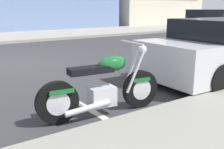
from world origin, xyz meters
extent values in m
plane|color=#333335|center=(0.00, 0.00, 0.00)|extent=(260.00, 260.00, 0.00)
cube|color=gray|center=(12.00, 7.49, 0.07)|extent=(120.00, 5.00, 0.14)
cube|color=silver|center=(0.00, -4.39, 0.00)|extent=(0.12, 2.20, 0.01)
cylinder|color=black|center=(0.76, -4.70, 0.31)|extent=(0.64, 0.18, 0.63)
cylinder|color=silver|center=(0.76, -4.70, 0.31)|extent=(0.36, 0.16, 0.35)
cylinder|color=black|center=(-0.64, -4.54, 0.31)|extent=(0.64, 0.18, 0.63)
cylinder|color=silver|center=(-0.64, -4.54, 0.31)|extent=(0.36, 0.16, 0.35)
cube|color=silver|center=(0.06, -4.62, 0.30)|extent=(0.43, 0.30, 0.30)
cube|color=black|center=(-0.12, -4.60, 0.73)|extent=(0.70, 0.30, 0.10)
ellipsoid|color=#196028|center=(0.24, -4.64, 0.79)|extent=(0.50, 0.29, 0.24)
cube|color=#196028|center=(-0.59, -4.55, 0.49)|extent=(0.38, 0.22, 0.06)
cube|color=#196028|center=(0.74, -4.70, 0.49)|extent=(0.34, 0.20, 0.06)
cylinder|color=silver|center=(0.63, -4.61, 0.63)|extent=(0.34, 0.08, 0.65)
cylinder|color=silver|center=(0.61, -4.75, 0.63)|extent=(0.34, 0.08, 0.65)
cylinder|color=silver|center=(0.59, -4.68, 1.09)|extent=(0.11, 0.62, 0.04)
sphere|color=silver|center=(0.78, -4.70, 0.97)|extent=(0.15, 0.15, 0.15)
cylinder|color=silver|center=(-0.25, -4.73, 0.20)|extent=(0.71, 0.17, 0.16)
cylinder|color=black|center=(2.44, -3.46, 0.31)|extent=(0.63, 0.25, 0.62)
cylinder|color=black|center=(2.37, -5.09, 0.31)|extent=(0.63, 0.25, 0.62)
cube|color=beige|center=(14.18, 4.24, 0.55)|extent=(4.48, 1.91, 0.77)
cube|color=black|center=(14.36, 4.23, 1.22)|extent=(2.19, 1.67, 0.57)
cylinder|color=black|center=(12.70, 3.51, 0.31)|extent=(0.63, 0.25, 0.62)
cylinder|color=black|center=(12.76, 5.08, 0.31)|extent=(0.63, 0.25, 0.62)
cylinder|color=black|center=(15.67, 4.96, 0.31)|extent=(0.63, 0.25, 0.62)
camera|label=1|loc=(-2.09, -7.97, 1.63)|focal=43.40mm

